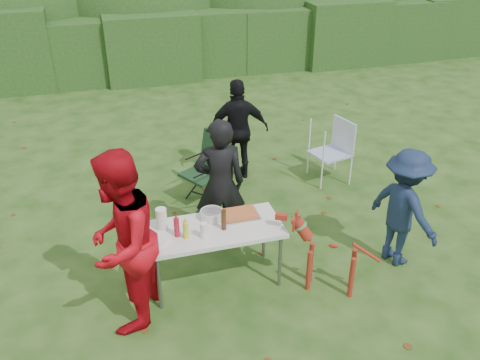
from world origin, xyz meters
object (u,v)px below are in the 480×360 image
object	(u,v)px
person_red_jacket	(121,243)
camping_chair	(204,170)
folding_table	(215,232)
dog	(332,256)
person_black_puffy	(238,130)
child	(404,208)
mustard_bottle	(186,230)
ketchup_bottle	(177,227)
paper_towel_roll	(162,219)
beer_bottle	(224,220)
lawn_chair	(330,151)
person_cook	(220,185)

from	to	relation	value
person_red_jacket	camping_chair	distance (m)	2.54
folding_table	dog	bearing A→B (deg)	-21.79
person_black_puffy	camping_chair	xyz separation A→B (m)	(-0.69, -0.61, -0.29)
person_black_puffy	camping_chair	world-z (taller)	person_black_puffy
child	mustard_bottle	distance (m)	2.57
person_red_jacket	child	distance (m)	3.25
dog	ketchup_bottle	distance (m)	1.74
person_black_puffy	paper_towel_roll	bearing A→B (deg)	63.60
folding_table	ketchup_bottle	world-z (taller)	ketchup_bottle
child	beer_bottle	bearing A→B (deg)	68.45
person_red_jacket	person_black_puffy	world-z (taller)	person_red_jacket
lawn_chair	paper_towel_roll	xyz separation A→B (m)	(-2.87, -1.79, 0.38)
mustard_bottle	beer_bottle	bearing A→B (deg)	6.53
person_red_jacket	lawn_chair	distance (m)	4.06
camping_chair	paper_towel_roll	bearing A→B (deg)	33.74
dog	mustard_bottle	xyz separation A→B (m)	(-1.55, 0.39, 0.39)
person_cook	person_black_puffy	bearing A→B (deg)	-108.11
person_cook	child	bearing A→B (deg)	159.50
lawn_chair	paper_towel_roll	bearing A→B (deg)	17.92
person_cook	person_black_puffy	size ratio (longest dim) A/B	1.07
child	paper_towel_roll	bearing A→B (deg)	65.81
person_red_jacket	lawn_chair	size ratio (longest dim) A/B	2.00
person_cook	lawn_chair	world-z (taller)	person_cook
person_cook	beer_bottle	distance (m)	0.78
camping_chair	ketchup_bottle	bearing A→B (deg)	39.51
person_cook	dog	bearing A→B (deg)	133.78
person_black_puffy	paper_towel_roll	distance (m)	2.74
person_cook	child	distance (m)	2.20
child	person_red_jacket	bearing A→B (deg)	75.19
ketchup_bottle	mustard_bottle	bearing A→B (deg)	-34.47
person_red_jacket	beer_bottle	world-z (taller)	person_red_jacket
person_cook	camping_chair	world-z (taller)	person_cook
lawn_chair	beer_bottle	distance (m)	3.00
paper_towel_roll	camping_chair	bearing A→B (deg)	63.47
mustard_bottle	paper_towel_roll	xyz separation A→B (m)	(-0.22, 0.23, 0.03)
dog	beer_bottle	bearing A→B (deg)	9.37
lawn_chair	camping_chair	bearing A→B (deg)	-10.53
person_red_jacket	ketchup_bottle	world-z (taller)	person_red_jacket
person_black_puffy	camping_chair	bearing A→B (deg)	48.86
child	person_cook	bearing A→B (deg)	47.64
person_black_puffy	child	world-z (taller)	person_black_puffy
paper_towel_roll	lawn_chair	bearing A→B (deg)	31.99
mustard_bottle	lawn_chair	bearing A→B (deg)	37.39
beer_bottle	paper_towel_roll	world-z (taller)	paper_towel_roll
person_cook	person_black_puffy	world-z (taller)	person_cook
camping_chair	beer_bottle	distance (m)	1.89
beer_bottle	ketchup_bottle	bearing A→B (deg)	178.86
dog	paper_towel_roll	distance (m)	1.92
person_red_jacket	person_black_puffy	distance (m)	3.39
person_red_jacket	lawn_chair	world-z (taller)	person_red_jacket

